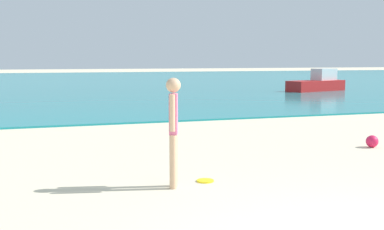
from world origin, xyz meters
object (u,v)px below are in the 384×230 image
frisbee (205,181)px  beach_ball (372,141)px  person_standing (173,126)px  boat_near (318,83)px

frisbee → beach_ball: (4.72, 1.72, 0.13)m
frisbee → beach_ball: 5.03m
beach_ball → frisbee: bearing=-160.0°
beach_ball → person_standing: bearing=-160.3°
boat_near → frisbee: bearing=36.3°
person_standing → frisbee: 1.16m
frisbee → beach_ball: bearing=20.0°
person_standing → frisbee: size_ratio=6.08×
boat_near → beach_ball: 19.63m
person_standing → boat_near: 24.18m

